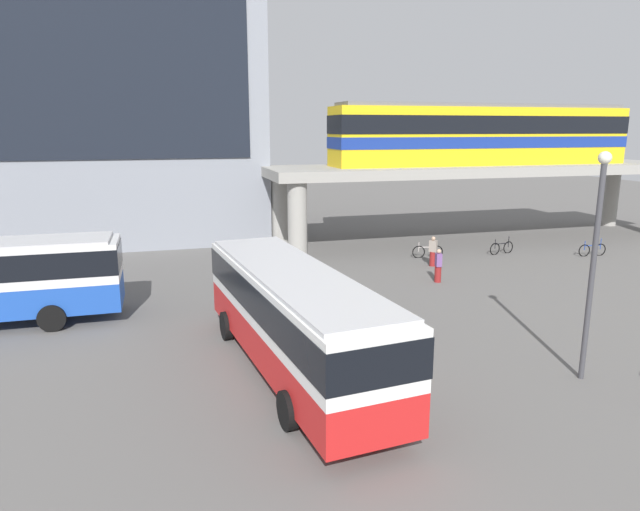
% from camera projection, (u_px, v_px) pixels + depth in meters
% --- Properties ---
extents(ground_plane, '(120.00, 120.00, 0.00)m').
position_uv_depth(ground_plane, '(269.00, 286.00, 26.59)').
color(ground_plane, '#605E5B').
extents(station_building, '(25.13, 13.58, 20.48)m').
position_uv_depth(station_building, '(61.00, 82.00, 36.91)').
color(station_building, gray).
rests_on(station_building, ground_plane).
extents(elevated_platform, '(28.12, 6.33, 4.97)m').
position_uv_depth(elevated_platform, '(480.00, 176.00, 36.84)').
color(elevated_platform, '#9E9B93').
rests_on(elevated_platform, ground_plane).
extents(train, '(20.05, 2.96, 3.84)m').
position_uv_depth(train, '(482.00, 134.00, 36.26)').
color(train, yellow).
rests_on(train, elevated_platform).
extents(bus_main, '(3.77, 11.26, 3.22)m').
position_uv_depth(bus_main, '(293.00, 310.00, 16.81)').
color(bus_main, red).
rests_on(bus_main, ground_plane).
extents(bicycle_black, '(1.77, 0.39, 1.04)m').
position_uv_depth(bicycle_black, '(502.00, 248.00, 33.41)').
color(bicycle_black, black).
rests_on(bicycle_black, ground_plane).
extents(bicycle_silver, '(1.76, 0.43, 1.04)m').
position_uv_depth(bicycle_silver, '(428.00, 252.00, 32.41)').
color(bicycle_silver, black).
rests_on(bicycle_silver, ground_plane).
extents(bicycle_blue, '(1.79, 0.17, 1.04)m').
position_uv_depth(bicycle_blue, '(592.00, 250.00, 32.86)').
color(bicycle_blue, black).
rests_on(bicycle_blue, ground_plane).
extents(pedestrian_walking_across, '(0.47, 0.47, 1.62)m').
position_uv_depth(pedestrian_walking_across, '(433.00, 252.00, 30.38)').
color(pedestrian_walking_across, maroon).
rests_on(pedestrian_walking_across, ground_plane).
extents(pedestrian_by_bike_rack, '(0.35, 0.45, 1.63)m').
position_uv_depth(pedestrian_by_bike_rack, '(438.00, 267.00, 27.17)').
color(pedestrian_by_bike_rack, maroon).
rests_on(pedestrian_by_bike_rack, ground_plane).
extents(lamp_post, '(0.36, 0.36, 6.68)m').
position_uv_depth(lamp_post, '(595.00, 250.00, 15.97)').
color(lamp_post, '#3F3F44').
rests_on(lamp_post, ground_plane).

